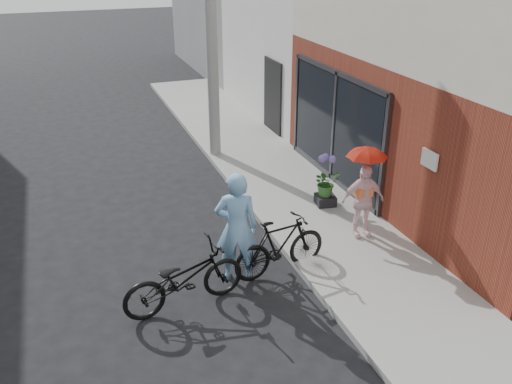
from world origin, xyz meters
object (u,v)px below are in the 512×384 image
bike_right (280,246)px  kimono_woman (363,201)px  utility_pole (211,17)px  bike_left (184,278)px  officer (237,227)px  planter (325,200)px

bike_right → kimono_woman: size_ratio=1.23×
utility_pole → bike_right: (-0.50, -5.51, -2.98)m
bike_right → bike_left: bearing=93.0°
utility_pole → officer: (-1.23, -5.41, -2.54)m
utility_pole → bike_left: size_ratio=3.62×
bike_right → planter: 2.60m
bike_left → kimono_woman: 3.67m
utility_pole → bike_right: 6.29m
bike_left → planter: bearing=-66.5°
utility_pole → planter: (1.30, -3.66, -3.28)m
utility_pole → bike_left: utility_pole is taller
officer → bike_left: (-1.00, -0.45, -0.45)m
bike_left → kimono_woman: (3.56, 0.84, 0.31)m
planter → officer: bearing=-145.3°
kimono_woman → planter: (-0.02, 1.37, -0.60)m
utility_pole → bike_right: size_ratio=4.07×
bike_right → planter: size_ratio=4.44×
utility_pole → planter: bearing=-70.4°
utility_pole → kimono_woman: size_ratio=5.00×
utility_pole → officer: utility_pole is taller
utility_pole → planter: size_ratio=18.08×
kimono_woman → planter: bearing=98.6°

